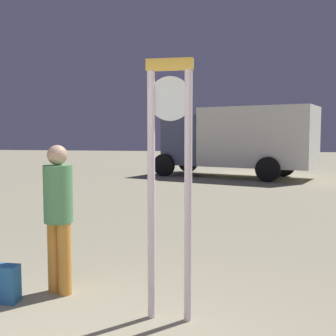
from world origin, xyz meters
name	(u,v)px	position (x,y,z in m)	size (l,w,h in m)	color
standing_clock	(170,164)	(0.73, 1.61, 1.44)	(0.42, 0.11, 2.38)	white
person_near_clock	(58,211)	(-0.54, 2.03, 0.89)	(0.31, 0.31, 1.60)	orange
backpack	(5,284)	(-0.98, 1.71, 0.19)	(0.28, 0.21, 0.38)	#2C6BA9
box_truck_near	(240,139)	(1.37, 14.83, 1.54)	(6.62, 4.28, 2.76)	white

